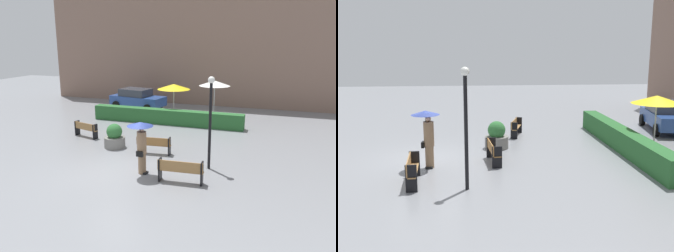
{
  "view_description": "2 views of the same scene",
  "coord_description": "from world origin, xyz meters",
  "views": [
    {
      "loc": [
        6.32,
        -11.77,
        5.35
      ],
      "look_at": [
        0.83,
        3.93,
        1.08
      ],
      "focal_mm": 36.68,
      "sensor_mm": 36.0,
      "label": 1
    },
    {
      "loc": [
        15.63,
        1.8,
        4.52
      ],
      "look_at": [
        -1.04,
        3.29,
        1.13
      ],
      "focal_mm": 42.75,
      "sensor_mm": 36.0,
      "label": 2
    }
  ],
  "objects": [
    {
      "name": "patio_umbrella_yellow",
      "position": [
        -0.82,
        9.82,
        2.22
      ],
      "size": [
        2.19,
        2.19,
        2.4
      ],
      "color": "silver",
      "rests_on": "ground"
    },
    {
      "name": "bench_near_right",
      "position": [
        2.76,
        -0.18,
        0.53
      ],
      "size": [
        1.77,
        0.47,
        0.89
      ],
      "color": "#9E7242",
      "rests_on": "ground"
    },
    {
      "name": "building_facade",
      "position": [
        0.0,
        16.0,
        5.05
      ],
      "size": [
        28.0,
        1.2,
        10.09
      ],
      "primitive_type": "cube",
      "color": "#846656",
      "rests_on": "ground"
    },
    {
      "name": "bench_far_left",
      "position": [
        -4.07,
        4.06,
        0.5
      ],
      "size": [
        1.59,
        0.74,
        0.83
      ],
      "color": "#9E7242",
      "rests_on": "ground"
    },
    {
      "name": "patio_umbrella_white",
      "position": [
        1.8,
        10.44,
        2.48
      ],
      "size": [
        2.04,
        2.04,
        2.66
      ],
      "color": "silver",
      "rests_on": "ground"
    },
    {
      "name": "hedge_strip",
      "position": [
        -0.89,
        8.4,
        0.47
      ],
      "size": [
        9.92,
        0.7,
        0.94
      ],
      "primitive_type": "cube",
      "color": "#28602D",
      "rests_on": "ground"
    },
    {
      "name": "parked_car",
      "position": [
        -4.6,
        12.23,
        0.82
      ],
      "size": [
        4.44,
        2.54,
        1.57
      ],
      "color": "#28478C",
      "rests_on": "ground"
    },
    {
      "name": "pedestrian_with_umbrella",
      "position": [
        1.0,
        0.19,
        1.44
      ],
      "size": [
        1.05,
        1.05,
        2.17
      ],
      "color": "#8C6B4C",
      "rests_on": "ground"
    },
    {
      "name": "bench_mid_center",
      "position": [
        0.56,
        2.64,
        0.49
      ],
      "size": [
        1.66,
        0.52,
        0.83
      ],
      "color": "olive",
      "rests_on": "ground"
    },
    {
      "name": "planter_pot",
      "position": [
        -1.66,
        2.93,
        0.52
      ],
      "size": [
        1.05,
        1.05,
        1.22
      ],
      "color": "slate",
      "rests_on": "ground"
    },
    {
      "name": "ground_plane",
      "position": [
        0.0,
        0.0,
        0.0
      ],
      "size": [
        60.0,
        60.0,
        0.0
      ],
      "primitive_type": "plane",
      "color": "gray"
    },
    {
      "name": "lamp_post",
      "position": [
        3.45,
        1.65,
        2.39
      ],
      "size": [
        0.28,
        0.28,
        3.89
      ],
      "color": "black",
      "rests_on": "ground"
    }
  ]
}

